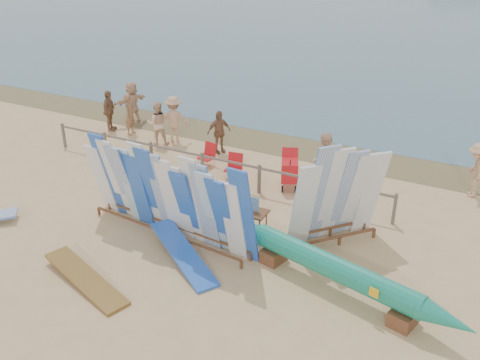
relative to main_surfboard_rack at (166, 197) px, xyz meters
The scene contains 20 objects.
ground 1.61m from the main_surfboard_rack, 161.37° to the left, with size 160.00×160.00×0.00m, color tan.
wet_sand_strip 7.73m from the main_surfboard_rack, 98.19° to the left, with size 40.00×2.60×0.01m, color olive.
fence 3.57m from the main_surfboard_rack, 107.92° to the left, with size 12.08×0.08×0.90m.
main_surfboard_rack is the anchor object (origin of this frame).
side_surfboard_rack 4.22m from the main_surfboard_rack, 25.30° to the left, with size 2.03×2.22×2.77m.
outrigger_canoe 4.47m from the main_surfboard_rack, ahead, with size 5.93×1.95×0.85m.
vendor_table 2.24m from the main_surfboard_rack, 30.67° to the left, with size 0.84×0.61×1.10m.
flat_board_d 1.65m from the main_surfboard_rack, 38.19° to the right, with size 0.56×2.70×0.07m, color blue.
flat_board_c 2.78m from the main_surfboard_rack, 100.44° to the right, with size 0.56×2.70×0.07m, color olive.
beach_chair_left 4.73m from the main_surfboard_rack, 109.46° to the left, with size 0.57×0.59×0.77m.
beach_chair_right 4.06m from the main_surfboard_rack, 94.23° to the left, with size 0.56×0.58×0.78m.
stroller 4.45m from the main_surfboard_rack, 69.18° to the left, with size 0.89×1.02×1.18m.
beachgoer_11 9.51m from the main_surfboard_rack, 134.41° to the left, with size 1.61×0.52×1.74m, color beige.
beachgoer_1 8.10m from the main_surfboard_rack, 135.95° to the left, with size 0.59×0.32×1.61m, color #8C6042.
beachgoer_extra_0 9.02m from the main_surfboard_rack, 43.31° to the left, with size 1.06×0.44×1.65m, color tan.
beachgoer_3 6.94m from the main_surfboard_rack, 123.70° to the left, with size 1.13×0.47×1.75m, color tan.
beachgoer_2 6.72m from the main_surfboard_rack, 128.73° to the left, with size 0.79×0.38×1.63m, color beige.
beachgoer_8 5.28m from the main_surfboard_rack, 62.28° to the left, with size 0.84×0.40×1.73m, color beige.
beachgoer_4 5.90m from the main_surfboard_rack, 107.78° to the left, with size 0.90×0.39×1.54m, color #8C6042.
beachgoer_extra_1 8.84m from the main_surfboard_rack, 140.71° to the left, with size 0.95×0.41×1.62m, color #8C6042.
Camera 1 is at (8.02, -9.36, 6.83)m, focal length 38.00 mm.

